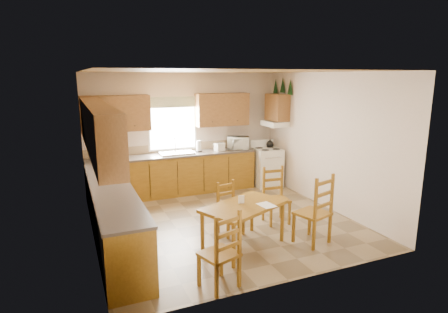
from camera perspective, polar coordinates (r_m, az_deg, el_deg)
name	(u,v)px	position (r m, az deg, el deg)	size (l,w,h in m)	color
floor	(223,221)	(7.00, -0.17, -9.82)	(4.50, 4.50, 0.00)	olive
ceiling	(223,71)	(6.49, -0.19, 12.85)	(4.50, 4.50, 0.00)	brown
wall_left	(88,160)	(6.12, -19.98, -0.58)	(4.50, 4.50, 0.00)	beige
wall_right	(326,141)	(7.75, 15.35, 2.30)	(4.50, 4.50, 0.00)	beige
wall_back	(185,132)	(8.70, -5.94, 3.71)	(4.50, 4.50, 0.00)	beige
wall_front	(294,182)	(4.68, 10.58, -3.85)	(4.50, 4.50, 0.00)	beige
lower_cab_back	(174,175)	(8.50, -7.63, -2.80)	(3.75, 0.60, 0.88)	#8B5F19
lower_cab_left	(113,217)	(6.26, -16.52, -8.78)	(0.60, 3.60, 0.88)	#8B5F19
counter_back	(173,155)	(8.40, -7.71, 0.23)	(3.75, 0.63, 0.04)	#4E453E
counter_left	(111,189)	(6.11, -16.78, -4.75)	(0.63, 3.60, 0.04)	#4E453E
backsplash	(170,148)	(8.65, -8.25, 1.31)	(3.75, 0.01, 0.18)	#927B58
upper_cab_back_left	(116,114)	(8.16, -16.17, 6.31)	(1.41, 0.33, 0.75)	brown
upper_cab_back_right	(222,110)	(8.78, -0.27, 7.17)	(1.25, 0.33, 0.75)	brown
upper_cab_left	(98,129)	(5.90, -18.65, 4.05)	(0.33, 3.60, 0.75)	brown
upper_cab_stove	(277,107)	(8.94, 8.11, 7.43)	(0.33, 0.62, 0.62)	brown
range_hood	(275,124)	(8.95, 7.76, 5.00)	(0.44, 0.62, 0.12)	white
window_frame	(173,124)	(8.57, -7.84, 4.88)	(1.13, 0.02, 1.18)	white
window_pane	(173,124)	(8.56, -7.83, 4.87)	(1.05, 0.01, 1.10)	white
window_valance	(172,102)	(8.49, -7.88, 8.20)	(1.19, 0.01, 0.24)	#526C3F
sink_basin	(177,153)	(8.41, -7.23, 0.54)	(0.75, 0.45, 0.04)	silver
pine_decal_a	(290,87)	(8.71, 10.05, 10.41)	(0.22, 0.22, 0.36)	#133313
pine_decal_b	(283,85)	(8.98, 8.93, 10.75)	(0.22, 0.22, 0.36)	#133313
pine_decal_c	(276,86)	(9.25, 7.87, 10.57)	(0.22, 0.22, 0.36)	#133313
stove	(267,168)	(9.12, 6.58, -1.69)	(0.60, 0.62, 0.90)	white
coffeemaker	(100,152)	(8.08, -18.33, 0.60)	(0.20, 0.24, 0.34)	white
paper_towel	(199,146)	(8.57, -3.86, 1.58)	(0.11, 0.11, 0.26)	white
toaster	(220,147)	(8.65, -0.69, 1.45)	(0.22, 0.14, 0.18)	white
microwave	(238,143)	(8.90, 2.14, 2.09)	(0.48, 0.34, 0.29)	white
dining_table	(244,226)	(5.90, 3.04, -10.54)	(1.30, 0.74, 0.70)	#8B5F19
chair_near_left	(219,249)	(4.80, -0.78, -13.93)	(0.43, 0.41, 1.02)	#8B5F19
chair_near_right	(313,209)	(6.13, 13.35, -7.77)	(0.48, 0.45, 1.13)	#8B5F19
chair_far_left	(231,209)	(6.33, 1.03, -7.98)	(0.37, 0.35, 0.88)	#8B5F19
chair_far_right	(276,196)	(6.85, 8.00, -5.99)	(0.42, 0.40, 1.00)	#8B5F19
table_paper	(267,205)	(5.78, 6.50, -7.36)	(0.21, 0.28, 0.00)	white
table_card	(241,199)	(5.81, 2.65, -6.56)	(0.09, 0.02, 0.12)	white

